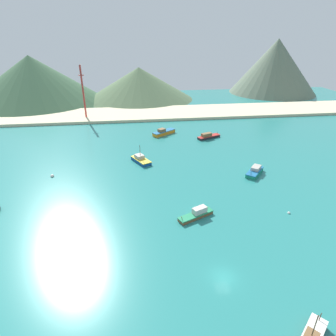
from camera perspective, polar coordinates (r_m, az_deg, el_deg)
The scene contains 13 objects.
ground at distance 75.22m, azimuth 4.24°, elevation -4.47°, with size 260.00×280.00×0.50m.
fishing_boat_0 at distance 115.44m, azimuth -0.88°, elevation 7.23°, with size 9.97×8.33×2.61m.
fishing_boat_2 at distance 86.27m, azimuth 17.10°, elevation -0.65°, with size 7.33×7.82×2.39m.
fishing_boat_3 at distance 112.17m, azimuth 8.10°, elevation 6.35°, with size 9.84×6.11×2.21m.
fishing_boat_6 at distance 90.54m, azimuth -5.51°, elevation 1.68°, with size 6.53×8.52×5.70m.
fishing_boat_8 at distance 64.34m, azimuth 5.83°, elevation -9.20°, with size 8.67×5.56×2.24m.
buoy_0 at distance 71.16m, azimuth 23.17°, elevation -8.32°, with size 0.62×0.62×0.62m.
buoy_1 at distance 87.71m, azimuth -22.29°, elevation -1.53°, with size 1.04×1.04×1.04m.
beach_strip at distance 145.77m, azimuth -1.75°, elevation 11.02°, with size 247.00×25.92×1.20m, color beige.
hill_west at distance 187.62m, azimuth -25.67°, elevation 15.82°, with size 79.39×79.39×26.10m.
hill_central at distance 180.89m, azimuth -5.83°, elevation 16.61°, with size 65.50×65.50×18.72m.
hill_east at distance 211.39m, azimuth 20.74°, elevation 18.60°, with size 56.71×56.71×34.13m.
radio_tower at distance 139.39m, azimuth -16.72°, elevation 14.36°, with size 2.46×1.97×24.65m.
Camera 1 is at (-13.87, -33.61, 37.42)m, focal length 30.24 mm.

